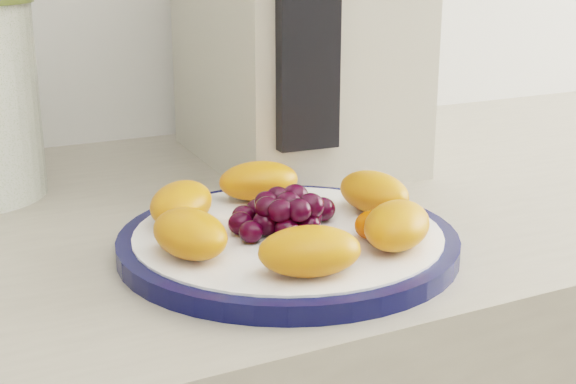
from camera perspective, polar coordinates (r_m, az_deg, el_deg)
name	(u,v)px	position (r m, az deg, el deg)	size (l,w,h in m)	color
plate_rim	(288,242)	(0.65, 0.00, -3.60)	(0.27, 0.27, 0.01)	#0A0E36
plate_face	(288,241)	(0.65, 0.00, -3.52)	(0.25, 0.25, 0.02)	white
appliance_body	(293,4)	(0.91, 0.37, 13.24)	(0.20, 0.28, 0.35)	#BAB39E
appliance_panel	(308,10)	(0.75, 1.40, 12.83)	(0.06, 0.02, 0.26)	black
fruit_plate	(288,212)	(0.64, 0.03, -1.46)	(0.23, 0.24, 0.03)	#CF5F14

